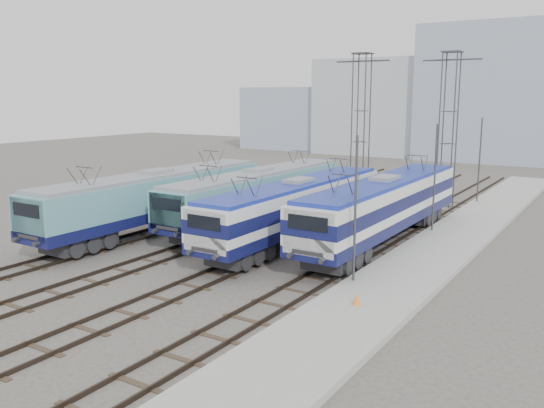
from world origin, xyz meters
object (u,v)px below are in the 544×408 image
at_px(locomotive_far_right, 383,204).
at_px(mast_rear, 479,162).
at_px(catenary_tower_east, 448,123).
at_px(mast_front, 355,213).
at_px(locomotive_far_left, 155,196).
at_px(locomotive_center_left, 257,193).
at_px(catenary_tower_west, 361,122).
at_px(safety_cone, 357,299).
at_px(mast_mid, 434,180).
at_px(locomotive_center_right, 297,205).

distance_m(locomotive_far_right, mast_rear, 16.00).
relative_size(catenary_tower_east, mast_front, 1.71).
bearing_deg(locomotive_far_left, catenary_tower_east, 54.96).
xyz_separation_m(locomotive_center_left, locomotive_far_right, (9.00, -0.07, 0.13)).
xyz_separation_m(locomotive_far_left, catenary_tower_east, (13.25, 18.89, 4.30)).
bearing_deg(locomotive_far_right, catenary_tower_west, 119.66).
bearing_deg(safety_cone, catenary_tower_east, 98.08).
xyz_separation_m(catenary_tower_west, mast_rear, (8.60, 4.00, -3.14)).
distance_m(mast_rear, safety_cone, 27.05).
bearing_deg(catenary_tower_west, safety_cone, -66.30).
xyz_separation_m(locomotive_far_right, mast_mid, (1.85, 3.85, 1.11)).
distance_m(locomotive_far_left, mast_mid, 17.78).
distance_m(locomotive_center_right, mast_mid, 9.00).
height_order(locomotive_far_left, mast_front, mast_front).
bearing_deg(locomotive_far_right, safety_cone, -73.40).
relative_size(locomotive_far_right, catenary_tower_west, 1.57).
height_order(locomotive_far_left, mast_rear, mast_rear).
relative_size(locomotive_center_right, mast_rear, 2.55).
relative_size(locomotive_far_right, mast_mid, 2.69).
xyz_separation_m(locomotive_far_left, locomotive_center_left, (4.50, 5.11, -0.08)).
xyz_separation_m(mast_mid, safety_cone, (1.43, -14.85, -2.95)).
bearing_deg(mast_rear, catenary_tower_east, -136.40).
bearing_deg(safety_cone, locomotive_far_left, 160.46).
distance_m(locomotive_far_left, locomotive_center_left, 6.81).
distance_m(locomotive_far_left, mast_front, 15.70).
bearing_deg(catenary_tower_east, locomotive_center_left, -122.40).
height_order(locomotive_center_left, locomotive_center_right, locomotive_center_left).
xyz_separation_m(locomotive_center_left, catenary_tower_east, (8.75, 13.79, 4.38)).
height_order(locomotive_center_left, mast_rear, mast_rear).
bearing_deg(locomotive_center_right, locomotive_center_left, 151.21).
relative_size(locomotive_center_left, safety_cone, 36.47).
xyz_separation_m(locomotive_center_right, mast_mid, (6.35, 6.26, 1.22)).
bearing_deg(mast_mid, mast_rear, 90.00).
relative_size(mast_mid, mast_rear, 1.00).
relative_size(locomotive_center_left, mast_mid, 2.60).
bearing_deg(mast_front, catenary_tower_west, 113.27).
xyz_separation_m(locomotive_center_left, locomotive_center_right, (4.50, -2.47, 0.02)).
distance_m(locomotive_far_right, safety_cone, 11.62).
distance_m(locomotive_center_left, catenary_tower_east, 16.90).
height_order(locomotive_center_right, safety_cone, locomotive_center_right).
xyz_separation_m(locomotive_far_left, mast_front, (15.35, -3.11, 1.16)).
bearing_deg(catenary_tower_west, locomotive_center_right, -81.03).
relative_size(locomotive_center_right, mast_mid, 2.55).
xyz_separation_m(catenary_tower_east, safety_cone, (3.53, -24.85, -6.09)).
xyz_separation_m(locomotive_center_left, mast_rear, (10.85, 15.79, 1.24)).
distance_m(catenary_tower_west, mast_mid, 12.16).
distance_m(mast_mid, mast_rear, 12.00).
bearing_deg(catenary_tower_east, locomotive_far_right, -88.97).
distance_m(locomotive_center_left, mast_mid, 11.56).
relative_size(locomotive_far_left, mast_front, 2.70).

